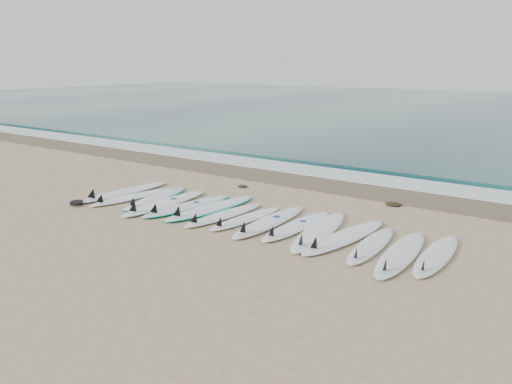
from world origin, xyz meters
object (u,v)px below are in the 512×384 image
Objects in this scene: surfboard_14 at (436,256)px; surfboard_0 at (124,192)px; leash_coil at (77,203)px; surfboard_7 at (244,219)px.

surfboard_0 is at bearing 179.40° from surfboard_14.
surfboard_14 is 8.51m from leash_coil.
leash_coil is at bearing -92.05° from surfboard_0.
surfboard_7 reaches higher than leash_coil.
surfboard_14 is (8.25, 0.13, -0.01)m from surfboard_0.
surfboard_7 is 4.42m from leash_coil.
surfboard_14 reaches higher than surfboard_7.
leash_coil is at bearing -156.78° from surfboard_7.
leash_coil is (-4.21, -1.33, -0.00)m from surfboard_7.
surfboard_0 is 4.09m from surfboard_7.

